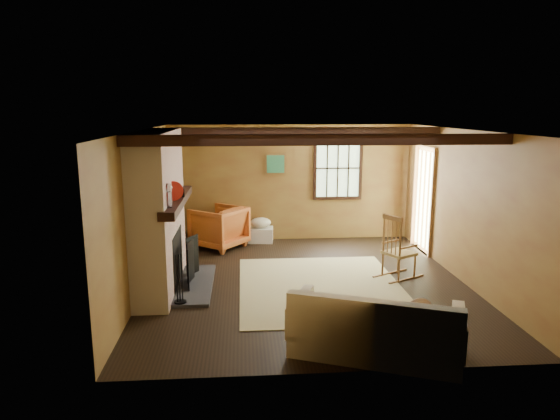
{
  "coord_description": "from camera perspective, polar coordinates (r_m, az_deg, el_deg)",
  "views": [
    {
      "loc": [
        -0.99,
        -7.48,
        2.72
      ],
      "look_at": [
        -0.39,
        0.4,
        1.11
      ],
      "focal_mm": 32.0,
      "sensor_mm": 36.0,
      "label": 1
    }
  ],
  "objects": [
    {
      "name": "firewood_pile",
      "position": [
        10.45,
        -9.48,
        -2.98
      ],
      "size": [
        0.71,
        0.13,
        0.26
      ],
      "color": "brown",
      "rests_on": "ground"
    },
    {
      "name": "sofa",
      "position": [
        5.82,
        10.85,
        -13.55
      ],
      "size": [
        2.06,
        1.47,
        0.76
      ],
      "rotation": [
        0.0,
        0.0,
        -0.38
      ],
      "color": "silver",
      "rests_on": "ground"
    },
    {
      "name": "room_envelope",
      "position": [
        7.9,
        4.47,
        3.61
      ],
      "size": [
        5.02,
        5.52,
        2.44
      ],
      "color": "olive",
      "rests_on": "ground"
    },
    {
      "name": "laundry_basket",
      "position": [
        10.36,
        -2.22,
        -2.84
      ],
      "size": [
        0.53,
        0.43,
        0.3
      ],
      "primitive_type": "cube",
      "rotation": [
        0.0,
        0.0,
        -0.09
      ],
      "color": "white",
      "rests_on": "ground"
    },
    {
      "name": "basket_pillow",
      "position": [
        10.29,
        -2.23,
        -1.46
      ],
      "size": [
        0.52,
        0.47,
        0.21
      ],
      "primitive_type": "ellipsoid",
      "rotation": [
        0.0,
        0.0,
        0.36
      ],
      "color": "silver",
      "rests_on": "laundry_basket"
    },
    {
      "name": "rug",
      "position": [
        7.86,
        4.65,
        -8.73
      ],
      "size": [
        2.5,
        3.0,
        0.01
      ],
      "primitive_type": "cube",
      "color": "tan",
      "rests_on": "ground"
    },
    {
      "name": "fireplace",
      "position": [
        7.75,
        -13.48,
        -0.83
      ],
      "size": [
        1.02,
        2.3,
        2.4
      ],
      "color": "#993F3B",
      "rests_on": "ground"
    },
    {
      "name": "rocking_chair",
      "position": [
        8.34,
        13.29,
        -4.59
      ],
      "size": [
        0.87,
        0.72,
        1.06
      ],
      "rotation": [
        0.0,
        0.0,
        2.07
      ],
      "color": "tan",
      "rests_on": "ground"
    },
    {
      "name": "armchair",
      "position": [
        9.94,
        -7.0,
        -1.96
      ],
      "size": [
        1.27,
        1.26,
        0.83
      ],
      "primitive_type": "imported",
      "rotation": [
        0.0,
        0.0,
        -2.23
      ],
      "color": "#BF6026",
      "rests_on": "ground"
    },
    {
      "name": "ground",
      "position": [
        8.02,
        3.0,
        -8.31
      ],
      "size": [
        5.5,
        5.5,
        0.0
      ],
      "primitive_type": "plane",
      "color": "black",
      "rests_on": "ground"
    }
  ]
}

